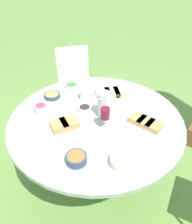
# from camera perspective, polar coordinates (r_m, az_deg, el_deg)

# --- Properties ---
(ground_plane) EXTENTS (40.00, 40.00, 0.00)m
(ground_plane) POSITION_cam_1_polar(r_m,az_deg,el_deg) (2.42, 0.00, -15.85)
(ground_plane) COLOR #668E42
(dining_table) EXTENTS (1.48, 1.48, 0.76)m
(dining_table) POSITION_cam_1_polar(r_m,az_deg,el_deg) (1.93, 0.00, -3.64)
(dining_table) COLOR #4C4C51
(dining_table) RESTS_ON ground_plane
(chair_near_right) EXTENTS (0.61, 0.61, 0.89)m
(chair_near_right) POSITION_cam_1_polar(r_m,az_deg,el_deg) (3.07, -5.68, 9.51)
(chair_near_right) COLOR white
(chair_near_right) RESTS_ON ground_plane
(water_pitcher) EXTENTS (0.12, 0.11, 0.23)m
(water_pitcher) POSITION_cam_1_polar(r_m,az_deg,el_deg) (1.82, 2.17, 1.85)
(water_pitcher) COLOR silver
(water_pitcher) RESTS_ON dining_table
(wine_glass) EXTENTS (0.07, 0.07, 0.20)m
(wine_glass) POSITION_cam_1_polar(r_m,az_deg,el_deg) (1.68, 2.39, -0.55)
(wine_glass) COLOR silver
(wine_glass) RESTS_ON dining_table
(platter_bread_main) EXTENTS (0.43, 0.36, 0.07)m
(platter_bread_main) POSITION_cam_1_polar(r_m,az_deg,el_deg) (1.75, -8.84, -3.80)
(platter_bread_main) COLOR white
(platter_bread_main) RESTS_ON dining_table
(platter_charcuterie) EXTENTS (0.44, 0.44, 0.07)m
(platter_charcuterie) POSITION_cam_1_polar(r_m,az_deg,el_deg) (2.13, 4.21, 4.76)
(platter_charcuterie) COLOR white
(platter_charcuterie) RESTS_ON dining_table
(platter_sandwich_side) EXTENTS (0.21, 0.34, 0.06)m
(platter_sandwich_side) POSITION_cam_1_polar(r_m,az_deg,el_deg) (1.81, 12.73, -2.98)
(platter_sandwich_side) COLOR white
(platter_sandwich_side) RESTS_ON dining_table
(bowl_fries) EXTENTS (0.15, 0.15, 0.04)m
(bowl_fries) POSITION_cam_1_polar(r_m,az_deg,el_deg) (2.16, -11.40, 4.28)
(bowl_fries) COLOR #334256
(bowl_fries) RESTS_ON dining_table
(bowl_salad) EXTENTS (0.12, 0.12, 0.04)m
(bowl_salad) POSITION_cam_1_polar(r_m,az_deg,el_deg) (2.29, -6.43, 6.75)
(bowl_salad) COLOR white
(bowl_salad) RESTS_ON dining_table
(bowl_olives) EXTENTS (0.12, 0.12, 0.04)m
(bowl_olives) POSITION_cam_1_polar(r_m,az_deg,el_deg) (1.95, -2.97, 0.98)
(bowl_olives) COLOR white
(bowl_olives) RESTS_ON dining_table
(bowl_dip_red) EXTENTS (0.11, 0.11, 0.06)m
(bowl_dip_red) POSITION_cam_1_polar(r_m,az_deg,el_deg) (1.98, -14.20, 1.00)
(bowl_dip_red) COLOR silver
(bowl_dip_red) RESTS_ON dining_table
(bowl_dip_cream) EXTENTS (0.17, 0.17, 0.06)m
(bowl_dip_cream) POSITION_cam_1_polar(r_m,az_deg,el_deg) (1.49, 6.94, -12.55)
(bowl_dip_cream) COLOR beige
(bowl_dip_cream) RESTS_ON dining_table
(bowl_roasted_veg) EXTENTS (0.14, 0.14, 0.06)m
(bowl_roasted_veg) POSITION_cam_1_polar(r_m,az_deg,el_deg) (1.50, -5.19, -11.93)
(bowl_roasted_veg) COLOR #334256
(bowl_roasted_veg) RESTS_ON dining_table
(cup_water_near) EXTENTS (0.07, 0.07, 0.10)m
(cup_water_near) POSITION_cam_1_polar(r_m,az_deg,el_deg) (2.09, -3.30, 4.63)
(cup_water_near) COLOR silver
(cup_water_near) RESTS_ON dining_table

